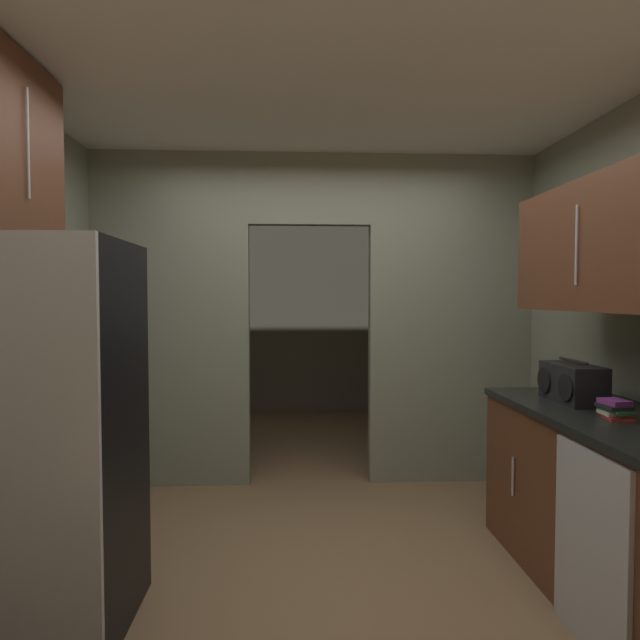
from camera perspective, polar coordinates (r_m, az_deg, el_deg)
ground at (r=3.23m, az=0.87°, el=-25.06°), size 20.00×20.00×0.00m
kitchen_overhead_slab at (r=3.52m, az=0.35°, el=21.48°), size 3.87×7.12×0.06m
kitchen_partition at (r=4.42m, az=-0.33°, el=1.02°), size 3.47×0.12×2.61m
adjoining_room_shell at (r=6.38m, az=-1.27°, el=0.74°), size 3.47×2.89×2.61m
refrigerator at (r=2.80m, az=-26.98°, el=-10.66°), size 0.78×0.77×1.73m
lower_cabinet_run at (r=3.27m, az=27.34°, el=-16.27°), size 0.69×1.61×0.91m
dishwasher at (r=2.76m, az=25.96°, el=-20.52°), size 0.02×0.56×0.85m
upper_cabinet_counterside at (r=3.12m, az=27.79°, el=6.81°), size 0.36×1.45×0.66m
boombox at (r=3.39m, az=24.46°, el=-5.91°), size 0.21×0.42×0.24m
book_stack at (r=3.03m, az=28.00°, el=-8.09°), size 0.13×0.17×0.09m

